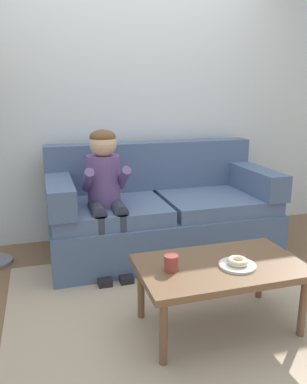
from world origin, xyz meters
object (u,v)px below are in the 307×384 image
object	(u,v)px
couch	(161,213)
person_child	(106,186)
mug	(171,263)
donut	(238,261)
coffee_table	(220,271)
toy_controller	(267,279)

from	to	relation	value
couch	person_child	xyz separation A→B (m)	(-0.51, -0.21, 0.33)
person_child	mug	distance (m)	1.05
couch	donut	xyz separation A→B (m)	(0.05, -1.28, 0.11)
couch	donut	distance (m)	1.28
coffee_table	person_child	bearing A→B (deg)	115.76
couch	coffee_table	world-z (taller)	couch
person_child	toy_controller	size ratio (longest dim) A/B	4.87
mug	toy_controller	distance (m)	1.08
coffee_table	toy_controller	bearing A→B (deg)	34.07
coffee_table	donut	distance (m)	0.12
coffee_table	toy_controller	world-z (taller)	coffee_table
person_child	donut	bearing A→B (deg)	-62.25
toy_controller	couch	bearing A→B (deg)	119.51
toy_controller	mug	bearing A→B (deg)	-161.73
couch	toy_controller	distance (m)	1.04
mug	coffee_table	bearing A→B (deg)	-0.08
donut	toy_controller	world-z (taller)	donut
mug	toy_controller	bearing A→B (deg)	24.26
donut	mug	bearing A→B (deg)	170.80
couch	person_child	size ratio (longest dim) A/B	1.74
couch	mug	world-z (taller)	couch
couch	coffee_table	distance (m)	1.22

